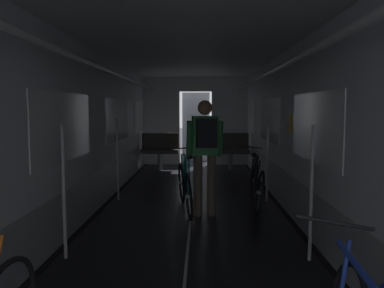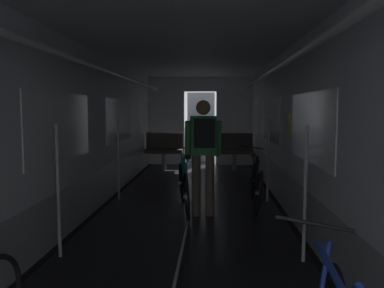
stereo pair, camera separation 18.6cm
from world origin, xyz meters
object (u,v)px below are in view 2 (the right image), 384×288
Objects in this scene: bench_seat_far_right at (234,148)px; person_cyclist_aisle at (203,147)px; bicycle_teal_in_aisle at (184,186)px; bench_seat_far_left at (164,148)px; bicycle_black at (256,183)px.

bench_seat_far_right is 0.58× the size of person_cyclist_aisle.
person_cyclist_aisle is 0.75m from bicycle_teal_in_aisle.
bicycle_black reaches higher than bench_seat_far_left.
bench_seat_far_right is 4.19m from bicycle_teal_in_aisle.
bench_seat_far_right is (1.80, 0.00, 0.00)m from bench_seat_far_left.
bench_seat_far_left is 0.58× the size of person_cyclist_aisle.
bench_seat_far_right is 0.58× the size of bicycle_teal_in_aisle.
person_cyclist_aisle is (-0.83, -0.57, 0.63)m from bicycle_black.
bicycle_black is (1.94, -3.76, -0.19)m from bench_seat_far_left.
bicycle_teal_in_aisle is (-0.99, -4.06, -0.18)m from bench_seat_far_right.
bicycle_teal_in_aisle is at bearing -78.74° from bench_seat_far_left.
person_cyclist_aisle is at bearing -42.12° from bicycle_teal_in_aisle.
bench_seat_far_right is at bearing 92.07° from bicycle_black.
bench_seat_far_left is at bearing 101.26° from bicycle_teal_in_aisle.
bench_seat_far_right is at bearing 80.94° from person_cyclist_aisle.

